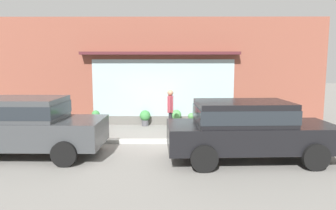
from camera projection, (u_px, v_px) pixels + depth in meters
The scene contains 14 objects.
ground_plane at pixel (158, 142), 10.60m from camera, with size 60.00×60.00×0.00m, color gray.
curb_strip at pixel (158, 141), 10.40m from camera, with size 14.00×0.24×0.12m, color #B2B2AD.
storefront at pixel (160, 72), 13.46m from camera, with size 14.00×0.81×4.52m.
fire_hydrant at pixel (191, 125), 11.32m from camera, with size 0.39×0.36×0.85m.
pedestrian_with_handbag at pixel (170, 108), 11.68m from camera, with size 0.22×0.64×1.64m.
parked_car_black at pixel (247, 127), 8.47m from camera, with size 4.52×2.12×1.62m.
parked_car_dark_gray at pixel (26, 123), 8.85m from camera, with size 4.17×2.04×1.67m.
potted_plant_by_entrance at pixel (266, 115), 13.14m from camera, with size 0.57×0.57×0.88m.
potted_plant_window_center at pixel (208, 116), 13.23m from camera, with size 0.53×0.53×0.74m.
potted_plant_near_hydrant at pixel (96, 118), 13.03m from camera, with size 0.34×0.34×0.68m.
potted_plant_doorstep at pixel (145, 117), 13.21m from camera, with size 0.45×0.45×0.66m.
potted_plant_low_front at pixel (176, 116), 13.19m from camera, with size 0.42×0.42×0.68m.
potted_plant_window_right at pixel (58, 117), 13.32m from camera, with size 0.43×0.43×0.74m.
potted_plant_trailing_edge at pixel (231, 117), 12.82m from camera, with size 0.58×0.58×0.77m.
Camera 1 is at (0.40, -10.34, 2.64)m, focal length 33.72 mm.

